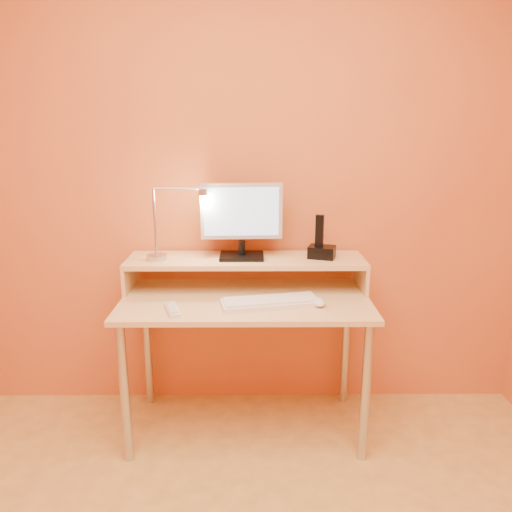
{
  "coord_description": "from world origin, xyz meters",
  "views": [
    {
      "loc": [
        0.04,
        -1.07,
        1.54
      ],
      "look_at": [
        0.05,
        1.13,
        0.94
      ],
      "focal_mm": 34.46,
      "sensor_mm": 36.0,
      "label": 1
    }
  ],
  "objects_px": {
    "phone_dock": "(322,252)",
    "remote_control": "(172,310)",
    "lamp_base": "(157,257)",
    "mouse": "(319,302)",
    "monitor_panel": "(241,211)",
    "keyboard": "(270,303)"
  },
  "relations": [
    {
      "from": "phone_dock",
      "to": "remote_control",
      "type": "height_order",
      "value": "phone_dock"
    },
    {
      "from": "lamp_base",
      "to": "mouse",
      "type": "xyz_separation_m",
      "value": [
        0.79,
        -0.23,
        -0.15
      ]
    },
    {
      "from": "lamp_base",
      "to": "monitor_panel",
      "type": "bearing_deg",
      "value": 5.39
    },
    {
      "from": "monitor_panel",
      "to": "lamp_base",
      "type": "bearing_deg",
      "value": -177.15
    },
    {
      "from": "remote_control",
      "to": "monitor_panel",
      "type": "bearing_deg",
      "value": 30.04
    },
    {
      "from": "monitor_panel",
      "to": "lamp_base",
      "type": "relative_size",
      "value": 4.06
    },
    {
      "from": "lamp_base",
      "to": "mouse",
      "type": "distance_m",
      "value": 0.83
    },
    {
      "from": "monitor_panel",
      "to": "keyboard",
      "type": "xyz_separation_m",
      "value": [
        0.14,
        -0.26,
        -0.39
      ]
    },
    {
      "from": "remote_control",
      "to": "keyboard",
      "type": "bearing_deg",
      "value": -7.66
    },
    {
      "from": "keyboard",
      "to": "mouse",
      "type": "height_order",
      "value": "mouse"
    },
    {
      "from": "remote_control",
      "to": "mouse",
      "type": "bearing_deg",
      "value": -11.53
    },
    {
      "from": "phone_dock",
      "to": "remote_control",
      "type": "relative_size",
      "value": 0.75
    },
    {
      "from": "mouse",
      "to": "remote_control",
      "type": "xyz_separation_m",
      "value": [
        -0.67,
        -0.07,
        -0.01
      ]
    },
    {
      "from": "mouse",
      "to": "remote_control",
      "type": "distance_m",
      "value": 0.67
    },
    {
      "from": "lamp_base",
      "to": "phone_dock",
      "type": "relative_size",
      "value": 0.77
    },
    {
      "from": "remote_control",
      "to": "lamp_base",
      "type": "bearing_deg",
      "value": 93.6
    },
    {
      "from": "monitor_panel",
      "to": "keyboard",
      "type": "distance_m",
      "value": 0.49
    },
    {
      "from": "monitor_panel",
      "to": "lamp_base",
      "type": "distance_m",
      "value": 0.48
    },
    {
      "from": "monitor_panel",
      "to": "mouse",
      "type": "distance_m",
      "value": 0.59
    },
    {
      "from": "monitor_panel",
      "to": "remote_control",
      "type": "height_order",
      "value": "monitor_panel"
    },
    {
      "from": "monitor_panel",
      "to": "lamp_base",
      "type": "height_order",
      "value": "monitor_panel"
    },
    {
      "from": "lamp_base",
      "to": "mouse",
      "type": "bearing_deg",
      "value": -15.98
    }
  ]
}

